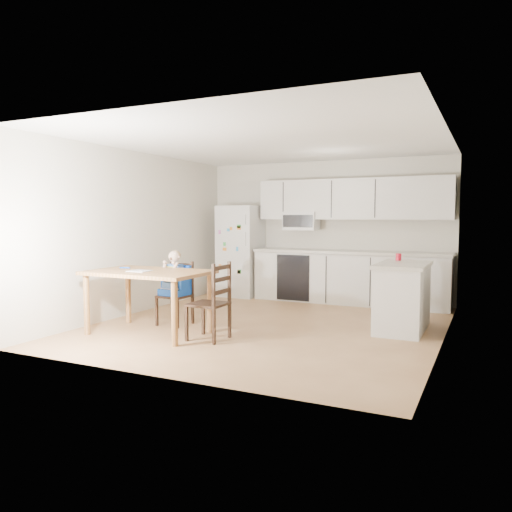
{
  "coord_description": "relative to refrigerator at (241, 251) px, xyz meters",
  "views": [
    {
      "loc": [
        2.74,
        -6.22,
        1.49
      ],
      "look_at": [
        0.03,
        -0.5,
        1.0
      ],
      "focal_mm": 35.0,
      "sensor_mm": 36.0,
      "label": 1
    }
  ],
  "objects": [
    {
      "name": "room",
      "position": [
        1.55,
        -1.67,
        0.4
      ],
      "size": [
        4.52,
        5.01,
        2.51
      ],
      "color": "olive",
      "rests_on": "ground"
    },
    {
      "name": "refrigerator",
      "position": [
        0.0,
        0.0,
        0.0
      ],
      "size": [
        0.72,
        0.7,
        1.7
      ],
      "primitive_type": "cube",
      "color": "silver",
      "rests_on": "ground"
    },
    {
      "name": "kitchen_run",
      "position": [
        2.05,
        0.09,
        0.03
      ],
      "size": [
        3.37,
        0.62,
        2.15
      ],
      "color": "silver",
      "rests_on": "ground"
    },
    {
      "name": "kitchen_island",
      "position": [
        3.25,
        -1.66,
        -0.4
      ],
      "size": [
        0.63,
        1.21,
        0.89
      ],
      "color": "silver",
      "rests_on": "ground"
    },
    {
      "name": "red_cup",
      "position": [
        3.13,
        -1.31,
        0.09
      ],
      "size": [
        0.08,
        0.08,
        0.1
      ],
      "primitive_type": "cylinder",
      "color": "red",
      "rests_on": "kitchen_island"
    },
    {
      "name": "dining_table",
      "position": [
        0.35,
        -3.25,
        -0.15
      ],
      "size": [
        1.51,
        0.97,
        0.81
      ],
      "color": "brown",
      "rests_on": "ground"
    },
    {
      "name": "napkin",
      "position": [
        0.29,
        -3.36,
        -0.04
      ],
      "size": [
        0.26,
        0.22,
        0.01
      ],
      "primitive_type": "cube",
      "color": "#A4A4A9",
      "rests_on": "dining_table"
    },
    {
      "name": "toddler_spoon",
      "position": [
        -0.14,
        -3.15,
        -0.03
      ],
      "size": [
        0.12,
        0.06,
        0.02
      ],
      "primitive_type": "cylinder",
      "rotation": [
        0.0,
        1.57,
        0.35
      ],
      "color": "blue",
      "rests_on": "dining_table"
    },
    {
      "name": "chair_booster",
      "position": [
        0.35,
        -2.64,
        -0.23
      ],
      "size": [
        0.4,
        0.4,
        1.03
      ],
      "rotation": [
        0.0,
        0.0,
        -0.04
      ],
      "color": "black",
      "rests_on": "ground"
    },
    {
      "name": "chair_side",
      "position": [
        1.29,
        -3.2,
        -0.31
      ],
      "size": [
        0.42,
        0.42,
        0.95
      ],
      "rotation": [
        0.0,
        0.0,
        -1.58
      ],
      "color": "black",
      "rests_on": "ground"
    }
  ]
}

